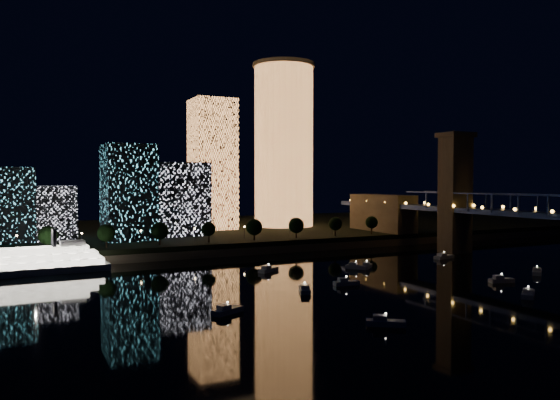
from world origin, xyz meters
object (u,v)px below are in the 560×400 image
(truss_bridge, at_px, (553,221))
(tower_rectangular, at_px, (213,164))
(tower_cylindrical, at_px, (284,145))
(riverboat, at_px, (28,263))

(truss_bridge, bearing_deg, tower_rectangular, 116.90)
(tower_rectangular, distance_m, truss_bridge, 162.50)
(tower_cylindrical, xyz_separation_m, tower_rectangular, (-40.86, 0.88, -11.11))
(tower_cylindrical, height_order, riverboat, tower_cylindrical)
(tower_cylindrical, distance_m, tower_rectangular, 42.35)
(truss_bridge, bearing_deg, tower_cylindrical, 102.63)
(truss_bridge, relative_size, riverboat, 5.41)
(tower_cylindrical, distance_m, truss_bridge, 149.96)
(riverboat, bearing_deg, tower_cylindrical, 30.80)
(tower_cylindrical, height_order, truss_bridge, tower_cylindrical)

